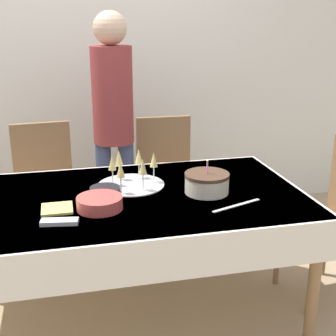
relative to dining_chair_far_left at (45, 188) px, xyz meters
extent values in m
plane|color=tan|center=(0.43, -0.85, -0.54)|extent=(12.00, 12.00, 0.00)
cube|color=silver|center=(0.43, 0.75, 0.81)|extent=(8.00, 0.05, 2.70)
cube|color=silver|center=(0.43, -0.85, 0.21)|extent=(1.89, 1.04, 0.03)
cube|color=silver|center=(0.43, -0.85, 0.12)|extent=(1.92, 1.07, 0.21)
cylinder|color=olive|center=(1.32, -1.31, -0.17)|extent=(0.06, 0.06, 0.73)
cylinder|color=olive|center=(1.32, -0.39, -0.17)|extent=(0.06, 0.06, 0.73)
cube|color=olive|center=(0.01, -0.08, -0.09)|extent=(0.45, 0.45, 0.04)
cube|color=olive|center=(-0.01, 0.11, 0.18)|extent=(0.40, 0.07, 0.50)
cylinder|color=olive|center=(0.20, -0.25, -0.32)|extent=(0.04, 0.04, 0.43)
cylinder|color=olive|center=(-0.16, -0.28, -0.32)|extent=(0.04, 0.04, 0.43)
cylinder|color=olive|center=(0.17, 0.11, -0.32)|extent=(0.04, 0.04, 0.43)
cylinder|color=olive|center=(-0.19, 0.08, -0.32)|extent=(0.04, 0.04, 0.43)
cube|color=olive|center=(0.86, -0.08, -0.09)|extent=(0.43, 0.43, 0.04)
cube|color=olive|center=(0.86, 0.11, 0.18)|extent=(0.40, 0.04, 0.50)
cylinder|color=olive|center=(1.03, -0.27, -0.32)|extent=(0.04, 0.04, 0.43)
cylinder|color=olive|center=(0.67, -0.26, -0.32)|extent=(0.04, 0.04, 0.43)
cylinder|color=olive|center=(1.04, 0.09, -0.32)|extent=(0.04, 0.04, 0.43)
cylinder|color=olive|center=(0.68, 0.10, -0.32)|extent=(0.04, 0.04, 0.43)
cube|color=olive|center=(1.63, -0.85, -0.09)|extent=(0.46, 0.46, 0.04)
cylinder|color=olive|center=(1.46, -1.05, -0.32)|extent=(0.04, 0.04, 0.43)
cylinder|color=olive|center=(1.43, -0.69, -0.32)|extent=(0.04, 0.04, 0.43)
cylinder|color=olive|center=(1.79, -0.66, -0.32)|extent=(0.04, 0.04, 0.43)
cylinder|color=beige|center=(0.87, -0.90, 0.27)|extent=(0.23, 0.23, 0.09)
cylinder|color=#4C3323|center=(0.87, -0.90, 0.32)|extent=(0.24, 0.24, 0.02)
cylinder|color=pink|center=(0.87, -0.90, 0.36)|extent=(0.01, 0.01, 0.06)
sphere|color=#F9CC4C|center=(0.87, -0.90, 0.40)|extent=(0.01, 0.01, 0.01)
cylinder|color=silver|center=(0.49, -0.69, 0.23)|extent=(0.37, 0.37, 0.01)
cylinder|color=silver|center=(0.63, -0.68, 0.23)|extent=(0.05, 0.05, 0.00)
cylinder|color=silver|center=(0.63, -0.68, 0.28)|extent=(0.01, 0.01, 0.08)
cone|color=#E0CC72|center=(0.63, -0.68, 0.36)|extent=(0.04, 0.04, 0.08)
cylinder|color=silver|center=(0.56, -0.59, 0.23)|extent=(0.05, 0.05, 0.00)
cylinder|color=silver|center=(0.56, -0.59, 0.28)|extent=(0.01, 0.01, 0.08)
cone|color=#E0CC72|center=(0.56, -0.59, 0.36)|extent=(0.04, 0.04, 0.08)
cylinder|color=silver|center=(0.44, -0.59, 0.23)|extent=(0.05, 0.05, 0.00)
cylinder|color=silver|center=(0.44, -0.59, 0.28)|extent=(0.01, 0.01, 0.08)
cone|color=#E0CC72|center=(0.44, -0.59, 0.36)|extent=(0.04, 0.04, 0.08)
cylinder|color=silver|center=(0.39, -0.68, 0.23)|extent=(0.05, 0.05, 0.00)
cylinder|color=silver|center=(0.39, -0.68, 0.28)|extent=(0.01, 0.01, 0.08)
cone|color=#E0CC72|center=(0.39, -0.68, 0.36)|extent=(0.04, 0.04, 0.08)
cylinder|color=silver|center=(0.42, -0.81, 0.23)|extent=(0.05, 0.05, 0.00)
cylinder|color=silver|center=(0.42, -0.81, 0.28)|extent=(0.01, 0.01, 0.08)
cone|color=#E0CC72|center=(0.42, -0.81, 0.36)|extent=(0.04, 0.04, 0.08)
cylinder|color=silver|center=(0.54, -0.79, 0.23)|extent=(0.05, 0.05, 0.00)
cylinder|color=silver|center=(0.54, -0.79, 0.28)|extent=(0.01, 0.01, 0.08)
cone|color=#E0CC72|center=(0.54, -0.79, 0.36)|extent=(0.04, 0.04, 0.08)
cylinder|color=#CC4C47|center=(0.29, -0.99, 0.23)|extent=(0.23, 0.23, 0.01)
cylinder|color=#CC4C47|center=(0.29, -0.99, 0.24)|extent=(0.23, 0.23, 0.01)
cylinder|color=#CC4C47|center=(0.29, -0.99, 0.24)|extent=(0.23, 0.23, 0.01)
cylinder|color=#CC4C47|center=(0.29, -0.99, 0.25)|extent=(0.23, 0.23, 0.01)
cylinder|color=#CC4C47|center=(0.29, -0.99, 0.26)|extent=(0.23, 0.23, 0.01)
cylinder|color=#CC4C47|center=(0.29, -0.99, 0.26)|extent=(0.23, 0.23, 0.01)
cylinder|color=#CC4C47|center=(0.29, -0.99, 0.27)|extent=(0.23, 0.23, 0.01)
cylinder|color=#CC4C47|center=(0.29, -0.99, 0.28)|extent=(0.23, 0.23, 0.01)
cylinder|color=#CC4C47|center=(0.29, -0.99, 0.28)|extent=(0.23, 0.23, 0.01)
cylinder|color=black|center=(0.34, -0.79, 0.23)|extent=(0.16, 0.16, 0.01)
cylinder|color=black|center=(0.34, -0.79, 0.24)|extent=(0.16, 0.16, 0.01)
cylinder|color=black|center=(0.34, -0.79, 0.24)|extent=(0.16, 0.16, 0.01)
cylinder|color=black|center=(0.34, -0.79, 0.25)|extent=(0.16, 0.16, 0.01)
cylinder|color=black|center=(0.34, -0.79, 0.26)|extent=(0.16, 0.16, 0.01)
cube|color=silver|center=(0.96, -1.11, 0.23)|extent=(0.29, 0.12, 0.00)
cube|color=silver|center=(0.10, -1.12, 0.23)|extent=(0.18, 0.09, 0.02)
cube|color=#E0D166|center=(0.09, -0.96, 0.23)|extent=(0.15, 0.15, 0.01)
cylinder|color=#3F4C72|center=(0.41, 0.04, -0.13)|extent=(0.11, 0.11, 0.83)
cylinder|color=#3F4C72|center=(0.57, 0.04, -0.13)|extent=(0.11, 0.11, 0.83)
cylinder|color=maroon|center=(0.49, 0.04, 0.61)|extent=(0.28, 0.28, 0.65)
sphere|color=#D8B293|center=(0.49, 0.04, 1.05)|extent=(0.22, 0.22, 0.22)
camera|label=1|loc=(0.13, -3.13, 1.13)|focal=50.00mm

